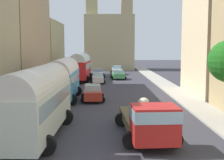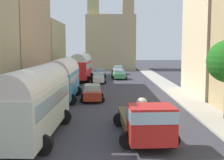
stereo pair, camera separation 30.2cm
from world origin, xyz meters
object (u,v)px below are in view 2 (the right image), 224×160
(parked_bus_2, at_px, (81,66))
(car_1, at_px, (118,70))
(car_2, at_px, (92,93))
(car_3, at_px, (98,78))
(cargo_truck_0, at_px, (145,120))
(parked_bus_1, at_px, (62,77))
(car_0, at_px, (119,74))
(car_4, at_px, (99,73))
(parked_bus_0, at_px, (35,98))

(parked_bus_2, height_order, car_1, parked_bus_2)
(car_2, relative_size, car_3, 1.01)
(cargo_truck_0, relative_size, car_3, 1.95)
(parked_bus_1, height_order, car_0, parked_bus_1)
(parked_bus_2, bearing_deg, car_3, -47.69)
(car_0, bearing_deg, parked_bus_1, -107.79)
(cargo_truck_0, bearing_deg, car_0, 90.84)
(car_3, bearing_deg, car_0, 59.26)
(parked_bus_1, xyz_separation_m, car_3, (2.95, 13.63, -1.47))
(parked_bus_2, height_order, car_3, parked_bus_2)
(cargo_truck_0, height_order, car_4, cargo_truck_0)
(car_2, bearing_deg, parked_bus_0, -102.42)
(car_1, distance_m, car_2, 27.55)
(car_4, bearing_deg, parked_bus_1, -97.49)
(car_0, distance_m, car_4, 4.07)
(car_3, bearing_deg, car_1, 76.85)
(parked_bus_2, bearing_deg, car_4, 61.99)
(car_1, distance_m, car_4, 6.55)
(car_0, bearing_deg, car_3, -120.74)
(cargo_truck_0, xyz_separation_m, car_1, (-0.43, 39.89, -0.37))
(car_3, bearing_deg, parked_bus_0, -95.85)
(car_3, height_order, car_4, car_4)
(parked_bus_1, distance_m, cargo_truck_0, 14.52)
(cargo_truck_0, relative_size, car_0, 2.00)
(cargo_truck_0, distance_m, car_0, 31.75)
(parked_bus_1, bearing_deg, car_4, 82.51)
(parked_bus_0, distance_m, car_1, 39.58)
(parked_bus_2, distance_m, cargo_truck_0, 30.16)
(parked_bus_1, height_order, parked_bus_2, parked_bus_2)
(parked_bus_2, height_order, car_2, parked_bus_2)
(cargo_truck_0, xyz_separation_m, car_2, (-3.60, 12.52, -0.39))
(car_3, bearing_deg, parked_bus_2, 132.31)
(parked_bus_0, xyz_separation_m, car_1, (5.76, 39.13, -1.45))
(parked_bus_1, xyz_separation_m, car_0, (6.03, 18.80, -1.47))
(car_4, bearing_deg, cargo_truck_0, -83.83)
(parked_bus_0, xyz_separation_m, car_3, (2.65, 25.81, -1.52))
(parked_bus_0, relative_size, car_4, 2.41)
(parked_bus_2, xyz_separation_m, cargo_truck_0, (6.21, -29.50, -1.12))
(parked_bus_1, xyz_separation_m, car_1, (6.07, 26.94, -1.40))
(parked_bus_1, xyz_separation_m, parked_bus_2, (0.29, 16.55, 0.09))
(parked_bus_0, relative_size, car_2, 2.45)
(parked_bus_1, height_order, car_3, parked_bus_1)
(parked_bus_1, bearing_deg, cargo_truck_0, -63.35)
(parked_bus_2, bearing_deg, car_0, 21.35)
(car_2, xyz_separation_m, car_3, (0.06, 14.05, -0.05))
(parked_bus_0, xyz_separation_m, parked_bus_2, (-0.02, 28.74, 0.04))
(car_0, bearing_deg, car_4, 142.59)
(parked_bus_0, bearing_deg, car_2, 77.58)
(car_2, bearing_deg, cargo_truck_0, -73.97)
(parked_bus_1, distance_m, car_3, 14.02)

